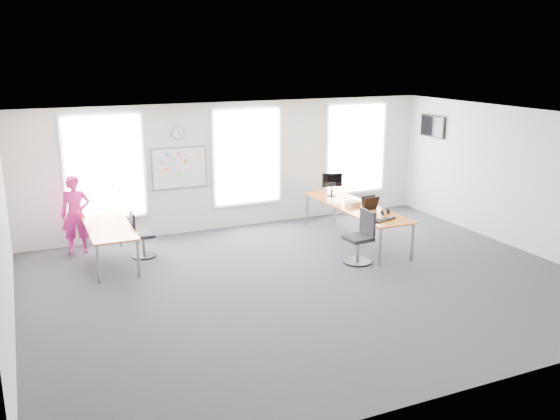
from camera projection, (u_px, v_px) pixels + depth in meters
name	position (u px, v px, depth m)	size (l,w,h in m)	color
floor	(310.00, 282.00, 10.92)	(10.00, 10.00, 0.00)	#29282D
ceiling	(312.00, 119.00, 10.14)	(10.00, 10.00, 0.00)	white
wall_back	(235.00, 166.00, 14.06)	(10.00, 10.00, 0.00)	silver
wall_front	(464.00, 281.00, 7.00)	(10.00, 10.00, 0.00)	silver
wall_left	(3.00, 239.00, 8.57)	(10.00, 10.00, 0.00)	silver
wall_right	(522.00, 180.00, 12.50)	(10.00, 10.00, 0.00)	silver
window_left	(104.00, 167.00, 12.80)	(1.60, 0.06, 2.20)	white
window_mid	(247.00, 157.00, 14.10)	(1.60, 0.06, 2.20)	white
window_right	(356.00, 148.00, 15.28)	(1.60, 0.06, 2.20)	white
desk_right	(355.00, 208.00, 13.14)	(0.89, 3.33, 0.81)	orange
desk_left	(109.00, 230.00, 11.73)	(0.84, 2.11, 0.77)	orange
chair_right	(361.00, 240.00, 11.86)	(0.57, 0.57, 1.07)	black
chair_left	(140.00, 237.00, 12.18)	(0.51, 0.51, 0.96)	black
person	(76.00, 214.00, 12.37)	(0.60, 0.40, 1.65)	#C31B79
whiteboard	(179.00, 168.00, 13.49)	(1.20, 0.03, 0.90)	white
wall_clock	(178.00, 133.00, 13.28)	(0.30, 0.30, 0.04)	gray
tv	(433.00, 126.00, 14.92)	(0.06, 0.90, 0.55)	black
keyboard	(383.00, 220.00, 11.99)	(0.47, 0.17, 0.02)	black
mouse	(394.00, 218.00, 12.11)	(0.07, 0.12, 0.04)	black
lens_cap	(384.00, 215.00, 12.38)	(0.07, 0.07, 0.01)	black
headphones	(385.00, 212.00, 12.44)	(0.18, 0.10, 0.11)	black
laptop_sleeve	(370.00, 203.00, 12.73)	(0.39, 0.24, 0.31)	black
paper_stack	(353.00, 204.00, 13.11)	(0.29, 0.22, 0.10)	beige
monitor	(332.00, 182.00, 13.95)	(0.48, 0.20, 0.54)	black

